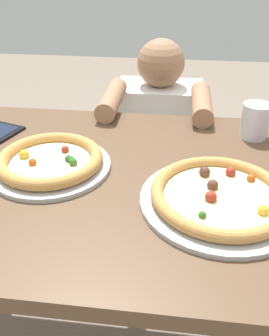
% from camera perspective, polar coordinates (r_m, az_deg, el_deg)
% --- Properties ---
extents(dining_table, '(1.29, 0.82, 0.75)m').
position_cam_1_polar(dining_table, '(1.02, -3.77, -6.31)').
color(dining_table, brown).
rests_on(dining_table, ground).
extents(pizza_near, '(0.36, 0.36, 0.04)m').
position_cam_1_polar(pizza_near, '(0.86, 13.05, -4.33)').
color(pizza_near, '#B7B7BC').
rests_on(pizza_near, dining_table).
extents(pizza_far, '(0.32, 0.32, 0.04)m').
position_cam_1_polar(pizza_far, '(0.99, -12.91, 1.00)').
color(pizza_far, '#B7B7BC').
rests_on(pizza_far, dining_table).
extents(water_cup_clear, '(0.09, 0.09, 0.11)m').
position_cam_1_polar(water_cup_clear, '(1.18, 18.20, 7.02)').
color(water_cup_clear, silver).
rests_on(water_cup_clear, dining_table).
extents(diner_seated, '(0.39, 0.51, 0.95)m').
position_cam_1_polar(diner_seated, '(1.67, 3.56, 2.00)').
color(diner_seated, '#333847').
rests_on(diner_seated, ground).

